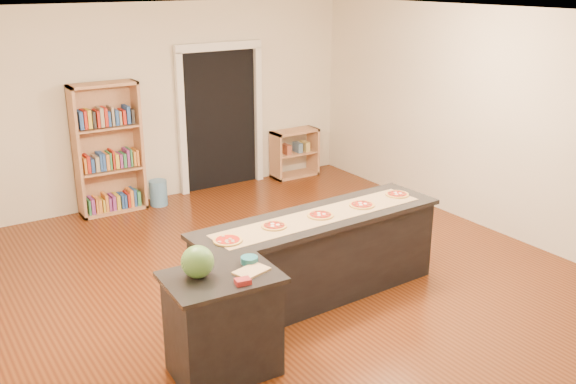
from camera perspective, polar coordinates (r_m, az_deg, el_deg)
room at (r=6.41m, az=0.98°, el=2.90°), size 6.00×7.00×2.80m
doorway at (r=9.80m, az=-6.04°, el=7.24°), size 1.40×0.09×2.21m
kitchen_island at (r=6.54m, az=2.73°, el=-5.71°), size 2.67×0.72×0.88m
side_counter at (r=5.36m, az=-5.80°, el=-11.60°), size 0.90×0.66×0.89m
bookshelf at (r=9.06m, az=-15.68°, el=3.70°), size 0.90×0.32×1.80m
low_shelf at (r=10.45m, az=0.60°, el=3.47°), size 0.77×0.33×0.77m
waste_bin at (r=9.36m, az=-11.45°, el=-0.07°), size 0.25×0.25×0.37m
kraft_paper at (r=6.36m, az=2.88°, el=-2.15°), size 2.33×0.50×0.00m
watermelon at (r=5.09m, az=-8.04°, el=-6.16°), size 0.26×0.26×0.26m
cutting_board at (r=5.18m, az=-3.26°, el=-7.02°), size 0.31×0.25×0.02m
package_red at (r=4.99m, az=-4.04°, el=-7.93°), size 0.13×0.10×0.04m
package_teal at (r=5.33m, az=-3.46°, el=-6.05°), size 0.14×0.14×0.05m
pizza_a at (r=5.78m, az=-5.38°, el=-4.30°), size 0.27×0.27×0.02m
pizza_b at (r=6.08m, az=-1.25°, el=-3.02°), size 0.26×0.26×0.02m
pizza_c at (r=6.35m, az=2.89°, el=-2.06°), size 0.25×0.25×0.02m
pizza_d at (r=6.67m, az=6.58°, el=-1.14°), size 0.26×0.26×0.02m
pizza_e at (r=7.04m, az=9.67°, el=-0.20°), size 0.25×0.25×0.02m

